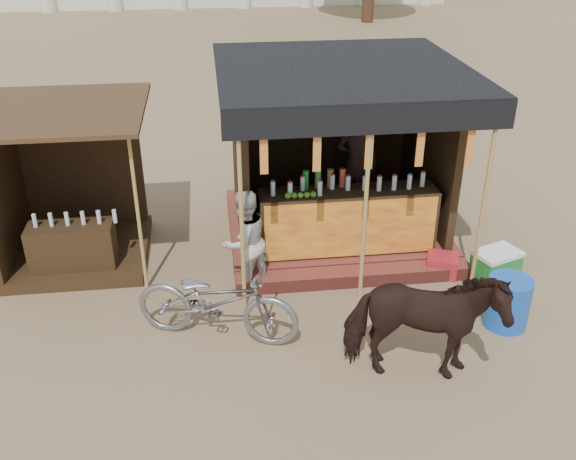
# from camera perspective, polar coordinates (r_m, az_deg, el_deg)

# --- Properties ---
(ground) EXTENTS (120.00, 120.00, 0.00)m
(ground) POSITION_cam_1_polar(r_m,az_deg,el_deg) (7.64, 1.56, -12.99)
(ground) COLOR #846B4C
(ground) RESTS_ON ground
(main_stall) EXTENTS (3.60, 3.61, 2.78)m
(main_stall) POSITION_cam_1_polar(r_m,az_deg,el_deg) (10.08, 4.53, 4.68)
(main_stall) COLOR maroon
(main_stall) RESTS_ON ground
(secondary_stall) EXTENTS (2.40, 2.40, 2.38)m
(secondary_stall) POSITION_cam_1_polar(r_m,az_deg,el_deg) (10.10, -19.38, 2.01)
(secondary_stall) COLOR #342412
(secondary_stall) RESTS_ON ground
(cow) EXTENTS (1.85, 1.11, 1.46)m
(cow) POSITION_cam_1_polar(r_m,az_deg,el_deg) (7.35, 11.87, -8.31)
(cow) COLOR black
(cow) RESTS_ON ground
(motorbike) EXTENTS (2.19, 1.36, 1.08)m
(motorbike) POSITION_cam_1_polar(r_m,az_deg,el_deg) (7.97, -6.34, -6.27)
(motorbike) COLOR gray
(motorbike) RESTS_ON ground
(bystander) EXTENTS (0.92, 0.88, 1.49)m
(bystander) POSITION_cam_1_polar(r_m,az_deg,el_deg) (8.80, -3.88, -1.02)
(bystander) COLOR #BABAB4
(bystander) RESTS_ON ground
(blue_barrel) EXTENTS (0.57, 0.57, 0.68)m
(blue_barrel) POSITION_cam_1_polar(r_m,az_deg,el_deg) (8.72, 18.94, -6.10)
(blue_barrel) COLOR #174DB2
(blue_barrel) RESTS_ON ground
(red_crate) EXTENTS (0.55, 0.52, 0.30)m
(red_crate) POSITION_cam_1_polar(r_m,az_deg,el_deg) (9.66, 13.53, -3.04)
(red_crate) COLOR #A61B26
(red_crate) RESTS_ON ground
(cooler) EXTENTS (0.75, 0.64, 0.46)m
(cooler) POSITION_cam_1_polar(r_m,az_deg,el_deg) (9.70, 17.98, -3.00)
(cooler) COLOR #1B7C2E
(cooler) RESTS_ON ground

